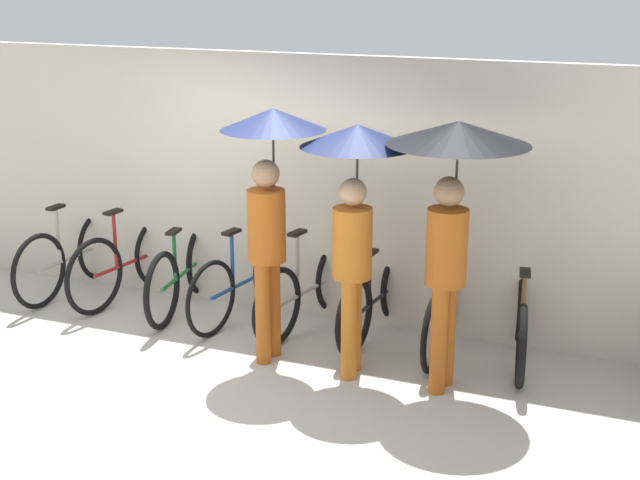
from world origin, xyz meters
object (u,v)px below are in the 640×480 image
at_px(parked_bicycle_7, 521,322).
at_px(parked_bicycle_1, 129,261).
at_px(pedestrian_center, 355,186).
at_px(pedestrian_trailing, 454,177).
at_px(parked_bicycle_0, 72,256).
at_px(parked_bicycle_3, 245,280).
at_px(pedestrian_leading, 270,174).
at_px(parked_bicycle_2, 183,272).
at_px(parked_bicycle_4, 309,288).
at_px(parked_bicycle_6, 446,311).
at_px(parked_bicycle_5, 377,298).

bearing_deg(parked_bicycle_7, parked_bicycle_1, 79.19).
xyz_separation_m(pedestrian_center, pedestrian_trailing, (0.79, 0.03, 0.14)).
bearing_deg(parked_bicycle_0, pedestrian_trailing, -96.05).
distance_m(parked_bicycle_3, pedestrian_leading, 1.55).
bearing_deg(parked_bicycle_2, parked_bicycle_4, -95.66).
bearing_deg(pedestrian_leading, parked_bicycle_2, 155.81).
relative_size(parked_bicycle_4, parked_bicycle_7, 1.06).
distance_m(parked_bicycle_6, pedestrian_leading, 1.99).
relative_size(parked_bicycle_2, pedestrian_leading, 0.80).
distance_m(parked_bicycle_7, pedestrian_trailing, 1.59).
relative_size(parked_bicycle_2, parked_bicycle_6, 1.03).
bearing_deg(parked_bicycle_6, parked_bicycle_2, 89.55).
xyz_separation_m(parked_bicycle_3, pedestrian_center, (1.37, -0.72, 1.21)).
bearing_deg(parked_bicycle_4, parked_bicycle_5, -76.61).
relative_size(parked_bicycle_5, pedestrian_center, 0.81).
xyz_separation_m(parked_bicycle_2, parked_bicycle_7, (3.30, 0.00, -0.03)).
distance_m(parked_bicycle_4, pedestrian_leading, 1.43).
bearing_deg(parked_bicycle_2, pedestrian_leading, -125.18).
distance_m(parked_bicycle_5, parked_bicycle_7, 1.32).
bearing_deg(parked_bicycle_4, pedestrian_leading, -172.93).
relative_size(parked_bicycle_3, parked_bicycle_5, 1.05).
height_order(parked_bicycle_7, pedestrian_leading, pedestrian_leading).
height_order(parked_bicycle_3, parked_bicycle_7, parked_bicycle_3).
bearing_deg(parked_bicycle_4, pedestrian_center, -125.45).
relative_size(parked_bicycle_0, parked_bicycle_6, 1.04).
bearing_deg(pedestrian_center, parked_bicycle_3, 145.71).
bearing_deg(parked_bicycle_6, parked_bicycle_1, 88.54).
height_order(parked_bicycle_3, parked_bicycle_6, parked_bicycle_3).
xyz_separation_m(parked_bicycle_7, pedestrian_center, (-1.27, -0.69, 1.23)).
distance_m(parked_bicycle_7, pedestrian_leading, 2.47).
bearing_deg(parked_bicycle_7, parked_bicycle_3, 79.28).
bearing_deg(parked_bicycle_1, pedestrian_trailing, -92.90).
height_order(parked_bicycle_4, pedestrian_center, pedestrian_center).
relative_size(parked_bicycle_7, pedestrian_trailing, 0.76).
height_order(parked_bicycle_7, pedestrian_center, pedestrian_center).
height_order(parked_bicycle_6, pedestrian_leading, pedestrian_leading).
bearing_deg(parked_bicycle_5, parked_bicycle_4, 98.03).
bearing_deg(parked_bicycle_7, parked_bicycle_4, 78.78).
relative_size(pedestrian_leading, pedestrian_trailing, 1.00).
bearing_deg(parked_bicycle_3, parked_bicycle_4, -80.29).
distance_m(parked_bicycle_2, pedestrian_leading, 1.90).
relative_size(parked_bicycle_7, pedestrian_leading, 0.75).
relative_size(parked_bicycle_4, pedestrian_leading, 0.80).
relative_size(parked_bicycle_3, parked_bicycle_4, 1.01).
xyz_separation_m(parked_bicycle_6, pedestrian_trailing, (0.18, -0.70, 1.37)).
bearing_deg(pedestrian_leading, pedestrian_trailing, 4.05).
distance_m(parked_bicycle_2, pedestrian_center, 2.46).
height_order(parked_bicycle_2, parked_bicycle_4, parked_bicycle_2).
bearing_deg(parked_bicycle_1, parked_bicycle_5, -80.75).
relative_size(parked_bicycle_4, pedestrian_trailing, 0.81).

